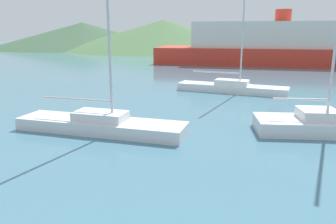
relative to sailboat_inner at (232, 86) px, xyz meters
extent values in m
cube|color=white|center=(-0.01, 0.00, -0.16)|extent=(8.30, 2.18, 0.56)
cube|color=white|center=(-0.01, 0.00, 0.31)|extent=(2.53, 1.32, 0.39)
cylinder|color=#BCBCC1|center=(0.61, -0.04, 5.40)|extent=(0.12, 0.12, 10.57)
cylinder|color=#BCBCC1|center=(-1.24, 0.08, 1.02)|extent=(3.69, 0.32, 0.10)
cube|color=silver|center=(-4.03, -12.11, -0.16)|extent=(8.01, 2.27, 0.56)
cube|color=silver|center=(-4.03, -12.11, 0.32)|extent=(2.45, 1.40, 0.39)
cylinder|color=#BCBCC1|center=(-3.43, -12.08, 5.00)|extent=(0.12, 0.12, 9.75)
cylinder|color=#BCBCC1|center=(-5.21, -12.18, 1.02)|extent=(3.56, 0.31, 0.10)
cube|color=silver|center=(5.28, -8.91, -0.11)|extent=(5.78, 3.49, 0.65)
cube|color=silver|center=(5.28, -8.91, 0.44)|extent=(1.96, 1.89, 0.45)
cylinder|color=#BCBCC1|center=(4.50, -9.12, 1.11)|extent=(2.37, 0.71, 0.10)
cube|color=red|center=(2.81, 23.54, 0.70)|extent=(34.63, 12.33, 2.27)
cube|color=silver|center=(2.81, 23.54, 3.56)|extent=(24.39, 9.89, 3.45)
cylinder|color=red|center=(2.81, 23.54, 6.08)|extent=(2.13, 2.13, 1.60)
cone|color=#38563D|center=(-51.06, 56.41, 2.98)|extent=(49.98, 49.98, 6.83)
cone|color=#476B42|center=(-26.36, 55.43, 3.18)|extent=(52.04, 52.04, 7.24)
camera|label=1|loc=(3.77, -24.63, 4.08)|focal=35.00mm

